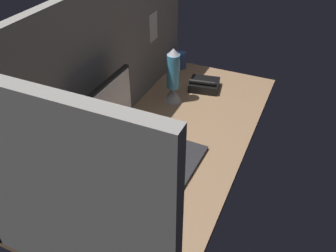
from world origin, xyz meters
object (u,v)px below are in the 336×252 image
object	(u,v)px
mug_red_plastic	(69,228)
lava_lamp	(173,80)
mug_ceramic_blue	(181,60)
keyboard	(183,166)
monitor	(111,114)
desk_phone	(204,85)
mouse	(162,207)

from	to	relation	value
mug_red_plastic	lava_lamp	world-z (taller)	lava_lamp
mug_red_plastic	mug_ceramic_blue	distance (cm)	156.89
keyboard	mug_red_plastic	size ratio (longest dim) A/B	4.06
monitor	lava_lamp	distance (cm)	57.29
lava_lamp	keyboard	bearing A→B (deg)	-151.93
monitor	desk_phone	world-z (taller)	monitor
monitor	lava_lamp	bearing A→B (deg)	-10.14
mouse	mug_ceramic_blue	xyz separation A→B (cm)	(128.51, 43.72, 4.51)
keyboard	desk_phone	distance (cm)	78.93
mug_red_plastic	lava_lamp	size ratio (longest dim) A/B	0.25
mouse	desk_phone	world-z (taller)	desk_phone
monitor	mug_red_plastic	size ratio (longest dim) A/B	4.42
mouse	mug_red_plastic	size ratio (longest dim) A/B	1.05
lava_lamp	mug_ceramic_blue	bearing A→B (deg)	15.82
monitor	mug_red_plastic	xyz separation A→B (cm)	(-55.66, -12.69, -17.53)
mug_red_plastic	keyboard	bearing A→B (deg)	-25.31
mug_ceramic_blue	lava_lamp	size ratio (longest dim) A/B	0.34
keyboard	monitor	bearing A→B (deg)	92.91
monitor	mug_red_plastic	bearing A→B (deg)	-167.16
monitor	mouse	bearing A→B (deg)	-124.28
keyboard	lava_lamp	bearing A→B (deg)	29.76
lava_lamp	mouse	bearing A→B (deg)	-159.68
mug_red_plastic	desk_phone	distance (cm)	134.12
mouse	desk_phone	size ratio (longest dim) A/B	0.44
keyboard	mug_ceramic_blue	size ratio (longest dim) A/B	3.00
desk_phone	keyboard	bearing A→B (deg)	-168.13
mug_ceramic_blue	mouse	bearing A→B (deg)	-161.21
monitor	mug_red_plastic	world-z (taller)	monitor
mug_red_plastic	desk_phone	world-z (taller)	mug_red_plastic
mouse	keyboard	bearing A→B (deg)	21.43
monitor	desk_phone	bearing A→B (deg)	-16.54
monitor	desk_phone	size ratio (longest dim) A/B	1.86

